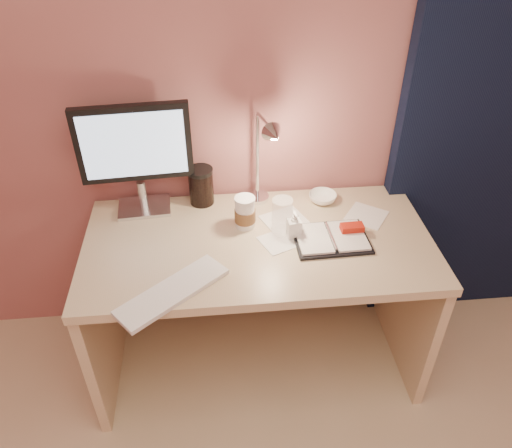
{
  "coord_description": "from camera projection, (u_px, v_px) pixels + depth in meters",
  "views": [
    {
      "loc": [
        -0.16,
        -0.17,
        1.98
      ],
      "look_at": [
        -0.02,
        1.33,
        0.85
      ],
      "focal_mm": 35.0,
      "sensor_mm": 36.0,
      "label": 1
    }
  ],
  "objects": [
    {
      "name": "desk",
      "position": [
        257.0,
        270.0,
        2.2
      ],
      "size": [
        1.4,
        0.7,
        0.73
      ],
      "color": "#C7AD8D",
      "rests_on": "ground"
    },
    {
      "name": "clear_cup",
      "position": [
        282.0,
        215.0,
        2.01
      ],
      "size": [
        0.08,
        0.08,
        0.15
      ],
      "primitive_type": "cylinder",
      "color": "white",
      "rests_on": "desk"
    },
    {
      "name": "dark_jar",
      "position": [
        201.0,
        188.0,
        2.18
      ],
      "size": [
        0.11,
        0.11,
        0.15
      ],
      "primitive_type": "cylinder",
      "color": "black",
      "rests_on": "desk"
    },
    {
      "name": "coffee_cup",
      "position": [
        245.0,
        213.0,
        2.04
      ],
      "size": [
        0.09,
        0.09,
        0.14
      ],
      "color": "white",
      "rests_on": "desk"
    },
    {
      "name": "paper_a",
      "position": [
        278.0,
        241.0,
        1.99
      ],
      "size": [
        0.18,
        0.18,
        0.0
      ],
      "primitive_type": "cube",
      "rotation": [
        0.0,
        0.0,
        0.42
      ],
      "color": "white",
      "rests_on": "desk"
    },
    {
      "name": "paper_c",
      "position": [
        286.0,
        221.0,
        2.1
      ],
      "size": [
        0.23,
        0.23,
        0.0
      ],
      "primitive_type": "cube",
      "rotation": [
        0.0,
        0.0,
        0.39
      ],
      "color": "white",
      "rests_on": "desk"
    },
    {
      "name": "room",
      "position": [
        478.0,
        104.0,
        2.08
      ],
      "size": [
        3.5,
        3.5,
        3.5
      ],
      "color": "#C6B28E",
      "rests_on": "ground"
    },
    {
      "name": "bowl",
      "position": [
        323.0,
        198.0,
        2.21
      ],
      "size": [
        0.14,
        0.14,
        0.04
      ],
      "primitive_type": "imported",
      "rotation": [
        0.0,
        0.0,
        -0.12
      ],
      "color": "white",
      "rests_on": "desk"
    },
    {
      "name": "monitor",
      "position": [
        135.0,
        150.0,
        2.0
      ],
      "size": [
        0.46,
        0.18,
        0.48
      ],
      "rotation": [
        0.0,
        0.0,
        0.08
      ],
      "color": "silver",
      "rests_on": "desk"
    },
    {
      "name": "planner",
      "position": [
        333.0,
        237.0,
        2.0
      ],
      "size": [
        0.3,
        0.23,
        0.05
      ],
      "rotation": [
        0.0,
        0.0,
        0.03
      ],
      "color": "black",
      "rests_on": "desk"
    },
    {
      "name": "keyboard",
      "position": [
        173.0,
        292.0,
        1.76
      ],
      "size": [
        0.41,
        0.36,
        0.02
      ],
      "primitive_type": "cube",
      "rotation": [
        0.0,
        0.0,
        0.68
      ],
      "color": "white",
      "rests_on": "desk"
    },
    {
      "name": "paper_b",
      "position": [
        366.0,
        216.0,
        2.13
      ],
      "size": [
        0.21,
        0.21,
        0.0
      ],
      "primitive_type": "cube",
      "rotation": [
        0.0,
        0.0,
        -0.62
      ],
      "color": "white",
      "rests_on": "desk"
    },
    {
      "name": "lotion_bottle",
      "position": [
        294.0,
        224.0,
        1.99
      ],
      "size": [
        0.06,
        0.06,
        0.12
      ],
      "primitive_type": "imported",
      "rotation": [
        0.0,
        0.0,
        0.09
      ],
      "color": "white",
      "rests_on": "desk"
    },
    {
      "name": "desk_lamp",
      "position": [
        253.0,
        157.0,
        1.99
      ],
      "size": [
        0.14,
        0.27,
        0.44
      ],
      "rotation": [
        0.0,
        0.0,
        0.25
      ],
      "color": "silver",
      "rests_on": "desk"
    }
  ]
}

